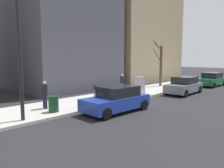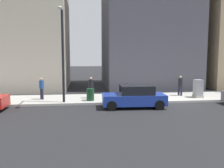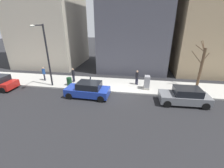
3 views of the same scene
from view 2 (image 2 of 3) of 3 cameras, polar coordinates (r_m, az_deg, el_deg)
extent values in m
plane|color=#232326|center=(18.99, 13.28, -4.25)|extent=(120.00, 120.00, 0.00)
cube|color=#B2AFA8|center=(20.84, 11.41, -3.03)|extent=(4.00, 36.00, 0.15)
cube|color=#1E389E|center=(16.88, 4.97, -3.49)|extent=(1.95, 4.26, 0.70)
cube|color=black|center=(16.81, 5.66, -1.30)|extent=(1.68, 2.25, 0.60)
cylinder|color=black|center=(15.91, -0.06, -5.02)|extent=(0.24, 0.65, 0.64)
cylinder|color=black|center=(17.57, -0.51, -3.89)|extent=(0.24, 0.65, 0.64)
cylinder|color=black|center=(16.45, 10.81, -4.75)|extent=(0.24, 0.65, 0.64)
cylinder|color=black|center=(18.06, 9.37, -3.69)|extent=(0.24, 0.65, 0.64)
cylinder|color=black|center=(18.43, -23.85, -3.97)|extent=(0.23, 0.64, 0.64)
cylinder|color=slate|center=(18.47, 3.35, -2.27)|extent=(0.07, 0.07, 1.05)
cube|color=#2D333D|center=(18.37, 3.36, -0.19)|extent=(0.14, 0.10, 0.30)
cube|color=#A8A399|center=(21.18, 19.01, -2.65)|extent=(0.83, 0.61, 0.18)
cube|color=#939399|center=(21.08, 19.09, -0.74)|extent=(0.75, 0.55, 1.25)
cylinder|color=black|center=(18.11, -11.15, 6.10)|extent=(0.18, 0.18, 6.50)
cylinder|color=black|center=(17.56, -11.60, 16.40)|extent=(1.60, 0.10, 0.10)
ellipsoid|color=beige|center=(16.77, -11.83, 16.69)|extent=(0.56, 0.32, 0.20)
cylinder|color=#14381E|center=(18.65, -4.98, -2.42)|extent=(0.56, 0.56, 0.90)
cylinder|color=#1E1E2D|center=(21.60, 15.57, -1.50)|extent=(0.16, 0.16, 0.82)
cylinder|color=#1E1E2D|center=(21.71, 15.01, -1.44)|extent=(0.16, 0.16, 0.82)
cylinder|color=black|center=(21.57, 15.35, 0.43)|extent=(0.36, 0.36, 0.62)
sphere|color=tan|center=(21.53, 15.38, 1.54)|extent=(0.22, 0.22, 0.22)
cylinder|color=#1E1E2D|center=(19.83, -4.82, -1.99)|extent=(0.16, 0.16, 0.82)
cylinder|color=#1E1E2D|center=(19.60, -4.85, -2.09)|extent=(0.16, 0.16, 0.82)
cylinder|color=black|center=(19.62, -4.86, 0.04)|extent=(0.36, 0.36, 0.62)
sphere|color=tan|center=(19.58, -4.87, 1.26)|extent=(0.22, 0.22, 0.22)
cylinder|color=#1E1E2D|center=(19.78, -15.61, -2.24)|extent=(0.16, 0.16, 0.82)
cylinder|color=#1E1E2D|center=(19.99, -15.87, -2.15)|extent=(0.16, 0.16, 0.82)
cylinder|color=#23478C|center=(19.79, -15.80, -0.14)|extent=(0.36, 0.36, 0.62)
sphere|color=tan|center=(19.75, -15.84, 1.07)|extent=(0.22, 0.22, 0.22)
cube|color=#4C4C56|center=(29.21, 8.11, 17.47)|extent=(9.52, 9.52, 18.06)
camera|label=1|loc=(9.72, -43.97, 2.65)|focal=35.00mm
camera|label=3|loc=(9.24, 61.01, 23.80)|focal=24.00mm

